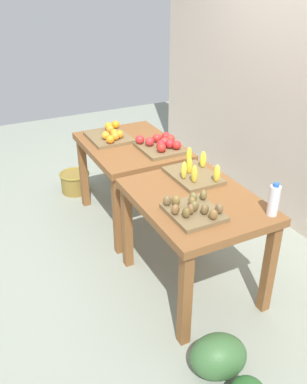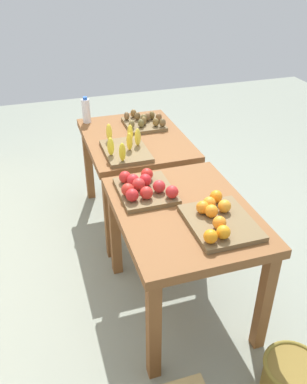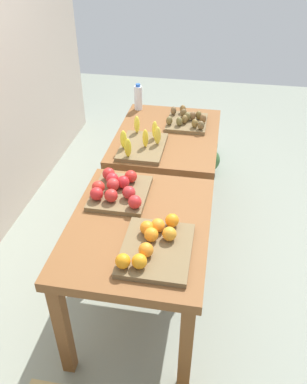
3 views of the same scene
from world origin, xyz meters
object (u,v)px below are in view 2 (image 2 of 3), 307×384
Objects in this scene: kiwi_bin at (144,122)px; water_bottle at (86,111)px; display_table_right at (135,149)px; wicker_basket at (291,377)px; display_table_left at (184,225)px; banana_crate at (125,148)px; watermelon_pile at (140,157)px; orange_bin at (218,219)px; apple_bin at (144,188)px.

water_bottle is (0.23, 0.46, 0.07)m from kiwi_bin.
display_table_right is 2.02m from wicker_basket.
display_table_left is 0.88m from banana_crate.
kiwi_bin reaches higher than watermelon_pile.
orange_bin is (-1.32, -0.12, 0.16)m from display_table_right.
orange_bin is 0.67× the size of watermelon_pile.
banana_crate reaches higher than display_table_left.
orange_bin is 0.96m from wicker_basket.
apple_bin reaches higher than display_table_right.
display_table_right is (1.12, 0.00, 0.00)m from display_table_left.
apple_bin is at bearing 163.46° from kiwi_bin.
water_bottle is 1.08m from watermelon_pile.
kiwi_bin is (1.31, -0.14, 0.16)m from display_table_left.
display_table_left is 2.88× the size of kiwi_bin.
kiwi_bin is 2.23m from wicker_basket.
display_table_left is 1.00× the size of display_table_right.
water_bottle is at bearing 13.99° from banana_crate.
apple_bin is 1.95m from watermelon_pile.
display_table_right is 4.52× the size of water_bottle.
banana_crate is at bearing 10.02° from display_table_left.
apple_bin is 1.21× the size of wicker_basket.
watermelon_pile is (0.69, -0.14, -0.70)m from kiwi_bin.
kiwi_bin is (1.50, -0.01, -0.00)m from orange_bin.
orange_bin is 1.26× the size of kiwi_bin.
display_table_right is 1.07m from watermelon_pile.
banana_crate is 1.35× the size of wicker_basket.
display_table_right is 2.29× the size of orange_bin.
watermelon_pile is at bearing -17.57° from display_table_right.
apple_bin reaches higher than watermelon_pile.
orange_bin is 1.02× the size of banana_crate.
wicker_basket is (-2.79, -0.07, -0.01)m from watermelon_pile.
display_table_left and display_table_right have the same top height.
banana_crate reaches higher than display_table_right.
apple_bin is 1.11× the size of kiwi_bin.
watermelon_pile is at bearing -4.02° from orange_bin.
banana_crate is at bearing 14.70° from orange_bin.
display_table_left is 2.60× the size of apple_bin.
wicker_basket is at bearing -163.93° from water_bottle.
watermelon_pile is at bearing 1.46° from wicker_basket.
apple_bin is at bearing 177.11° from banana_crate.
orange_bin is 1.38× the size of wicker_basket.
banana_crate is 1.23× the size of kiwi_bin.
display_table_left reaches higher than watermelon_pile.
watermelon_pile is (1.15, -0.43, -0.71)m from banana_crate.
water_bottle reaches higher than orange_bin.
orange_bin is (-0.20, -0.12, 0.16)m from display_table_left.
display_table_right is at bearing -11.64° from apple_bin.
wicker_basket is (-1.64, -0.50, -0.72)m from banana_crate.
display_table_left is 4.52× the size of water_bottle.
banana_crate reaches higher than kiwi_bin.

